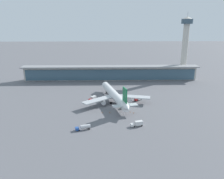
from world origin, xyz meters
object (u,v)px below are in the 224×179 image
service_truck_near_nose_red (93,98)px  safety_cone_delta (133,113)px  service_truck_under_wing_blue (84,127)px  service_truck_on_taxiway_yellow (122,108)px  control_tower (185,43)px  safety_cone_bravo (130,112)px  service_truck_by_tail_red (139,98)px  airliner_on_stand (115,95)px  service_truck_mid_apron_white (138,123)px  safety_cone_alpha (110,112)px  safety_cone_charlie (102,112)px

service_truck_near_nose_red → safety_cone_delta: size_ratio=10.39×
service_truck_under_wing_blue → service_truck_on_taxiway_yellow: service_truck_under_wing_blue is taller
control_tower → safety_cone_bravo: 129.03m
service_truck_by_tail_red → control_tower: size_ratio=0.10×
airliner_on_stand → service_truck_mid_apron_white: 43.65m
service_truck_near_nose_red → service_truck_mid_apron_white: size_ratio=0.95×
safety_cone_alpha → service_truck_by_tail_red: bearing=48.2°
service_truck_by_tail_red → safety_cone_charlie: (-28.19, -25.31, -1.37)m
airliner_on_stand → control_tower: control_tower is taller
service_truck_on_taxiway_yellow → safety_cone_bravo: 8.39m
service_truck_by_tail_red → safety_cone_alpha: bearing=-131.8°
service_truck_mid_apron_white → service_truck_near_nose_red: bearing=121.4°
airliner_on_stand → service_truck_near_nose_red: (-16.85, 5.66, -4.05)m
safety_cone_charlie → service_truck_on_taxiway_yellow: bearing=26.4°
safety_cone_bravo → service_truck_near_nose_red: bearing=136.2°
safety_cone_bravo → safety_cone_charlie: (-19.14, -0.41, 0.00)m
control_tower → safety_cone_delta: (-66.77, -104.19, -37.78)m
service_truck_near_nose_red → safety_cone_alpha: service_truck_near_nose_red is taller
service_truck_on_taxiway_yellow → safety_cone_delta: (7.34, -8.24, -0.56)m
service_truck_near_nose_red → safety_cone_charlie: size_ratio=10.39×
service_truck_mid_apron_white → service_truck_on_taxiway_yellow: (-7.41, 28.12, -0.82)m
control_tower → safety_cone_bravo: control_tower is taller
service_truck_near_nose_red → service_truck_mid_apron_white: 55.53m
service_truck_near_nose_red → service_truck_by_tail_red: size_ratio=1.07×
service_truck_on_taxiway_yellow → safety_cone_delta: size_ratio=4.57×
service_truck_by_tail_red → safety_cone_delta: (-7.04, -26.68, -1.37)m
safety_cone_bravo → safety_cone_delta: bearing=-41.3°
service_truck_by_tail_red → safety_cone_alpha: 34.50m
safety_cone_alpha → safety_cone_bravo: bearing=3.4°
safety_cone_delta → service_truck_under_wing_blue: bearing=-142.7°
airliner_on_stand → control_tower: (78.76, 82.31, 32.35)m
service_truck_on_taxiway_yellow → control_tower: size_ratio=0.05×
safety_cone_charlie → service_truck_under_wing_blue: bearing=-111.8°
service_truck_on_taxiway_yellow → service_truck_under_wing_blue: bearing=-126.7°
control_tower → service_truck_mid_apron_white: bearing=-118.3°
service_truck_by_tail_red → safety_cone_delta: 27.62m
airliner_on_stand → service_truck_by_tail_red: (19.02, 4.80, -4.05)m
service_truck_by_tail_red → safety_cone_bravo: service_truck_by_tail_red is taller
service_truck_near_nose_red → safety_cone_charlie: service_truck_near_nose_red is taller
safety_cone_charlie → safety_cone_bravo: bearing=1.2°
service_truck_mid_apron_white → control_tower: size_ratio=0.11×
safety_cone_bravo → safety_cone_delta: 2.69m
control_tower → safety_cone_alpha: control_tower is taller
safety_cone_alpha → safety_cone_charlie: 5.25m
safety_cone_charlie → safety_cone_delta: size_ratio=1.00×
airliner_on_stand → service_truck_under_wing_blue: size_ratio=7.62×
safety_cone_bravo → safety_cone_alpha: bearing=-176.6°
airliner_on_stand → service_truck_mid_apron_white: bearing=-73.9°
service_truck_under_wing_blue → safety_cone_charlie: (10.06, 25.18, -1.39)m
service_truck_near_nose_red → safety_cone_delta: (28.84, -27.53, -1.37)m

